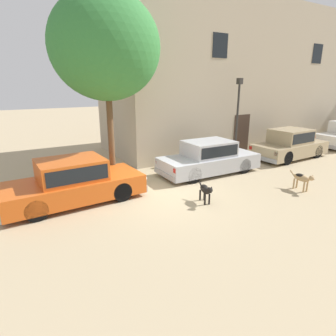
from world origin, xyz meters
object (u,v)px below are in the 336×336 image
Objects in this scene: parked_sedan_second at (209,157)px; street_lamp at (238,109)px; parked_sedan_nearest at (73,181)px; stray_dog_spotted at (206,190)px; acacia_tree_left at (106,47)px; parked_sedan_third at (290,144)px; stray_dog_tan at (302,178)px.

parked_sedan_second is 1.14× the size of street_lamp.
parked_sedan_nearest is 4.24m from stray_dog_spotted.
parked_sedan_second is (5.67, 0.22, -0.01)m from parked_sedan_nearest.
parked_sedan_second is 0.67× the size of acacia_tree_left.
parked_sedan_second is 3.23m from street_lamp.
stray_dog_tan is at bearing -139.60° from parked_sedan_third.
parked_sedan_second is at bearing 153.69° from stray_dog_spotted.
parked_sedan_third reaches higher than parked_sedan_second.
stray_dog_spotted is at bearing -34.67° from parked_sedan_nearest.
street_lamp is (2.46, 1.02, 1.82)m from parked_sedan_second.
street_lamp is at bearing 23.82° from parked_sedan_second.
stray_dog_tan is 8.19m from acacia_tree_left.
street_lamp is at bearing 156.53° from parked_sedan_third.
street_lamp reaches higher than stray_dog_spotted.
parked_sedan_second is 1.04× the size of parked_sedan_third.
stray_dog_tan is 0.16× the size of acacia_tree_left.
street_lamp is (8.13, 1.24, 1.81)m from parked_sedan_nearest.
stray_dog_spotted is 0.93× the size of stray_dog_tan.
parked_sedan_nearest is 1.15× the size of street_lamp.
street_lamp reaches higher than parked_sedan_third.
stray_dog_tan is (-3.62, -3.28, -0.27)m from parked_sedan_third.
street_lamp is at bearing 2.50° from acacia_tree_left.
parked_sedan_third is 4.48× the size of stray_dog_spotted.
stray_dog_spotted is 6.10m from street_lamp.
parked_sedan_nearest reaches higher than parked_sedan_second.
acacia_tree_left is (-6.46, -0.28, 2.36)m from street_lamp.
street_lamp reaches higher than parked_sedan_second.
parked_sedan_third is 1.10× the size of street_lamp.
stray_dog_tan is 0.26× the size of street_lamp.
acacia_tree_left is (-5.57, 4.08, 4.41)m from stray_dog_tan.
stray_dog_tan is (1.57, -3.34, -0.23)m from parked_sedan_second.
parked_sedan_nearest is 10.86m from parked_sedan_third.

